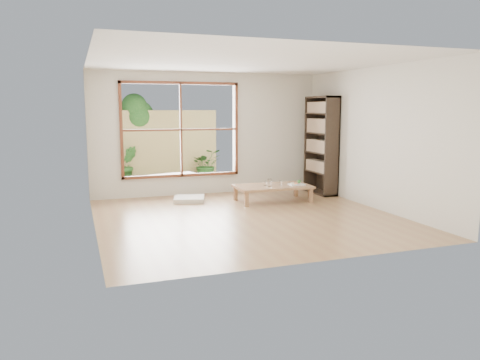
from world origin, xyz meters
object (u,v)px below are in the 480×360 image
(low_table, at_px, (273,187))
(garden_bench, at_px, (172,176))
(food_tray, at_px, (297,184))
(bookshelf, at_px, (321,145))

(low_table, bearing_deg, garden_bench, 129.55)
(low_table, distance_m, food_tray, 0.51)
(low_table, distance_m, garden_bench, 2.63)
(bookshelf, bearing_deg, food_tray, -145.52)
(low_table, xyz_separation_m, bookshelf, (1.35, 0.49, 0.77))
(bookshelf, distance_m, garden_bench, 3.45)
(garden_bench, bearing_deg, food_tray, -62.90)
(bookshelf, height_order, garden_bench, bookshelf)
(bookshelf, distance_m, food_tray, 1.26)
(food_tray, bearing_deg, low_table, 170.04)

